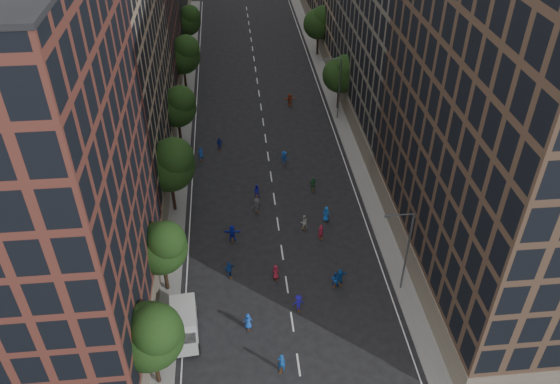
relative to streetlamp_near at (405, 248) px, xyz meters
The scene contains 36 objects.
ground 30.30m from the streetlamp_near, 110.32° to the left, with size 240.00×240.00×0.00m, color black.
sidewalk_left 42.27m from the streetlamp_near, 122.21° to the left, with size 4.00×105.00×0.15m, color slate.
sidewalk_right 35.90m from the streetlamp_near, 87.37° to the left, with size 4.00×105.00×0.15m, color slate.
bldg_left_a 30.99m from the streetlamp_near, behind, with size 14.00×22.00×30.00m, color #572921.
bldg_left_b 39.13m from the streetlamp_near, 141.93° to the left, with size 14.00×26.00×34.00m, color #937B60.
bldg_right_a 15.75m from the streetlamp_near, 19.17° to the left, with size 14.00×30.00×36.00m, color #493527.
bldg_right_b 35.03m from the streetlamp_near, 74.90° to the left, with size 14.00×28.00×33.00m, color #5F594E.
tree_left_0 22.89m from the streetlamp_near, 159.12° to the right, with size 5.20×5.20×8.83m.
tree_left_1 21.47m from the streetlamp_near, behind, with size 4.80×4.80×8.21m.
tree_left_2 25.48m from the streetlamp_near, 147.07° to the left, with size 5.60×5.60×9.45m.
tree_left_3 35.12m from the streetlamp_near, 127.52° to the left, with size 5.00×5.00×8.58m.
tree_left_4 48.78m from the streetlamp_near, 115.99° to the left, with size 5.40×5.40×9.08m.
tree_left_5 63.57m from the streetlamp_near, 109.66° to the left, with size 4.80×4.80×8.33m.
tree_right_a 35.87m from the streetlamp_near, 88.38° to the left, with size 5.00×5.00×8.39m.
tree_right_b 55.86m from the streetlamp_near, 88.95° to the left, with size 5.20×5.20×8.83m.
streetlamp_near is the anchor object (origin of this frame).
streetlamp_far 33.00m from the streetlamp_near, 90.00° to the left, with size 2.64×0.22×9.06m.
cargo_van 20.35m from the streetlamp_near, 169.80° to the right, with size 2.67×5.08×2.62m.
skater_0 15.26m from the streetlamp_near, 167.05° to the right, with size 0.79×0.52×1.63m, color #1648B6.
skater_1 14.79m from the streetlamp_near, 146.39° to the right, with size 0.68×0.45×1.87m, color #124596.
skater_2 7.40m from the streetlamp_near, behind, with size 0.77×0.60×1.58m, color #13449F.
skater_3 10.71m from the streetlamp_near, behind, with size 1.08×0.62×1.68m, color #1C14A6.
skater_4 16.60m from the streetlamp_near, 168.82° to the left, with size 1.04×0.44×1.78m, color #123C96.
skater_5 6.99m from the streetlamp_near, 168.29° to the left, with size 1.63×0.52×1.76m, color #134A9B.
skater_6 12.39m from the streetlamp_near, 168.00° to the left, with size 0.78×0.51×1.60m, color maroon.
skater_7 10.79m from the streetlamp_near, 128.58° to the left, with size 0.64×0.42×1.76m, color #A31B36.
skater_8 12.95m from the streetlamp_near, 129.17° to the left, with size 0.82×0.64×1.69m, color #B3B3AF.
skater_9 18.43m from the streetlamp_near, 134.26° to the left, with size 1.14×0.66×1.77m, color #404145.
skater_10 17.65m from the streetlamp_near, 109.60° to the left, with size 1.04×0.43×1.78m, color #1D612F.
skater_11 17.93m from the streetlamp_near, 151.55° to the left, with size 1.76×0.56×1.90m, color #1624B7.
skater_12 12.50m from the streetlamp_near, 115.96° to the left, with size 0.86×0.56×1.77m, color blue.
skater_13 30.79m from the streetlamp_near, 128.23° to the left, with size 0.66×0.43×1.81m, color blue.
skater_14 20.43m from the streetlamp_near, 128.25° to the left, with size 0.76×0.60×1.57m, color #1C16B7.
skater_15 23.96m from the streetlamp_near, 111.20° to the left, with size 1.19×0.68×1.84m, color navy.
skater_16 31.31m from the streetlamp_near, 122.13° to the left, with size 0.98×0.41×1.68m, color #122996.
skater_17 38.29m from the streetlamp_near, 99.21° to the left, with size 1.67×0.53×1.80m, color #AA3D1C.
Camera 1 is at (-4.13, -22.57, 37.93)m, focal length 35.00 mm.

